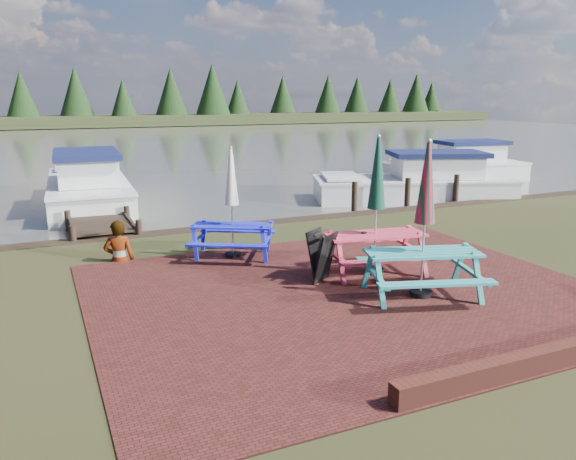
% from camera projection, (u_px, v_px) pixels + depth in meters
% --- Properties ---
extents(ground, '(120.00, 120.00, 0.00)m').
position_uv_depth(ground, '(378.00, 312.00, 9.32)').
color(ground, black).
rests_on(ground, ground).
extents(paving, '(9.00, 7.50, 0.02)m').
position_uv_depth(paving, '(348.00, 293.00, 10.20)').
color(paving, '#351411').
rests_on(paving, ground).
extents(water, '(120.00, 60.00, 0.02)m').
position_uv_depth(water, '(106.00, 143.00, 42.13)').
color(water, '#44433A').
rests_on(water, ground).
extents(far_treeline, '(120.00, 10.00, 8.10)m').
position_uv_depth(far_treeline, '(74.00, 97.00, 67.08)').
color(far_treeline, black).
rests_on(far_treeline, ground).
extents(picnic_table_teal, '(2.43, 2.29, 2.76)m').
position_uv_depth(picnic_table_teal, '(423.00, 244.00, 9.81)').
color(picnic_table_teal, teal).
rests_on(picnic_table_teal, ground).
extents(picnic_table_red, '(2.24, 2.06, 2.74)m').
position_uv_depth(picnic_table_red, '(375.00, 227.00, 11.11)').
color(picnic_table_red, '#C7334A').
rests_on(picnic_table_red, ground).
extents(picnic_table_blue, '(2.28, 2.21, 2.42)m').
position_uv_depth(picnic_table_blue, '(232.00, 220.00, 12.30)').
color(picnic_table_blue, '#1D22DA').
rests_on(picnic_table_blue, ground).
extents(chalkboard, '(0.62, 0.86, 0.96)m').
position_uv_depth(chalkboard, '(322.00, 256.00, 10.80)').
color(chalkboard, black).
rests_on(chalkboard, ground).
extents(jetty, '(1.76, 9.08, 1.00)m').
position_uv_depth(jetty, '(90.00, 205.00, 17.89)').
color(jetty, black).
rests_on(jetty, ground).
extents(boat_jetty, '(2.88, 7.47, 2.13)m').
position_uv_depth(boat_jetty, '(88.00, 188.00, 19.07)').
color(boat_jetty, silver).
rests_on(boat_jetty, ground).
extents(boat_near, '(7.49, 4.74, 1.92)m').
position_uv_depth(boat_near, '(417.00, 184.00, 20.23)').
color(boat_near, silver).
rests_on(boat_near, ground).
extents(boat_far, '(6.45, 3.05, 1.94)m').
position_uv_depth(boat_far, '(459.00, 168.00, 24.78)').
color(boat_far, silver).
rests_on(boat_far, ground).
extents(person, '(0.74, 0.59, 1.78)m').
position_uv_depth(person, '(117.00, 221.00, 11.95)').
color(person, gray).
rests_on(person, ground).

